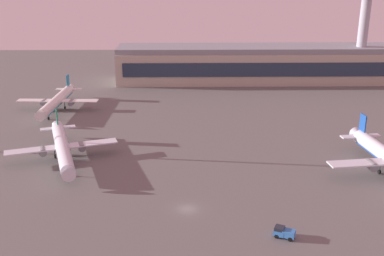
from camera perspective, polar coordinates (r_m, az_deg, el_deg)
name	(u,v)px	position (r m, az deg, el deg)	size (l,w,h in m)	color
ground_plane	(187,209)	(105.95, -0.57, -9.81)	(416.00, 416.00, 0.00)	#605E5B
terminal_building	(291,64)	(223.85, 11.89, 7.65)	(159.35, 22.40, 16.40)	#B2AD99
control_tower	(364,23)	(227.24, 20.19, 11.86)	(8.00, 8.00, 46.94)	#A8A8B2
airplane_near_gate	(62,147)	(134.57, -15.51, -2.24)	(30.06, 38.21, 10.07)	silver
airplane_far_stand	(57,101)	(181.31, -16.07, 3.22)	(30.21, 38.83, 9.96)	silver
maintenance_van	(284,232)	(97.08, 11.12, -12.35)	(4.58, 3.49, 2.25)	#3372BF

